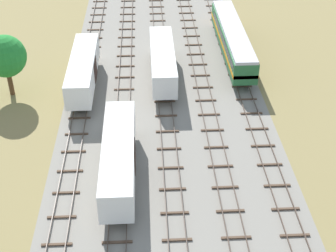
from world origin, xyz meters
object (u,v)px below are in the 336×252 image
object	(u,v)px
freight_boxcar_centre_left_midfar	(163,60)
freight_boxcar_far_left_mid	(83,69)
freight_boxcar_left_near	(119,156)
diesel_railcar_centre_right_far	(232,38)

from	to	relation	value
freight_boxcar_centre_left_midfar	freight_boxcar_far_left_mid	bearing A→B (deg)	-169.38
freight_boxcar_left_near	freight_boxcar_centre_left_midfar	world-z (taller)	same
freight_boxcar_far_left_mid	freight_boxcar_left_near	bearing A→B (deg)	-74.48
freight_boxcar_left_near	freight_boxcar_centre_left_midfar	distance (m)	19.23
freight_boxcar_left_near	freight_boxcar_far_left_mid	size ratio (longest dim) A/B	1.00
freight_boxcar_centre_left_midfar	diesel_railcar_centre_right_far	size ratio (longest dim) A/B	0.68
freight_boxcar_left_near	freight_boxcar_centre_left_midfar	bearing A→B (deg)	75.88
diesel_railcar_centre_right_far	freight_boxcar_left_near	bearing A→B (deg)	-120.01
freight_boxcar_centre_left_midfar	freight_boxcar_left_near	bearing A→B (deg)	-104.12
freight_boxcar_left_near	diesel_railcar_centre_right_far	xyz separation A→B (m)	(14.06, 24.35, 0.15)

